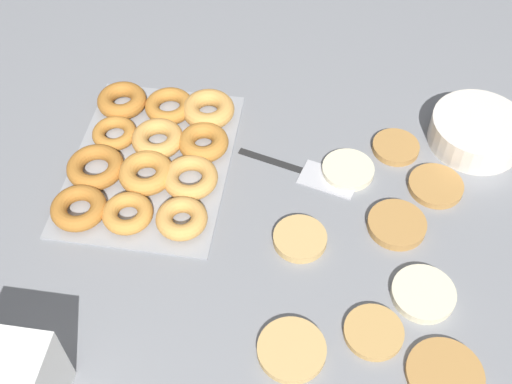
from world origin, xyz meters
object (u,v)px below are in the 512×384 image
at_px(pancake_0, 300,239).
at_px(pancake_8, 374,332).
at_px(spatula, 315,175).
at_px(batter_bowl, 477,131).
at_px(pancake_1, 348,170).
at_px(pancake_2, 397,225).
at_px(pancake_3, 292,350).
at_px(pancake_7, 396,147).
at_px(donut_tray, 152,154).
at_px(pancake_5, 445,374).
at_px(pancake_6, 436,186).
at_px(pancake_4, 423,294).

bearing_deg(pancake_0, pancake_8, 39.83).
bearing_deg(spatula, batter_bowl, 39.13).
relative_size(pancake_1, spatula, 0.41).
height_order(pancake_2, pancake_3, pancake_2).
height_order(pancake_7, donut_tray, donut_tray).
height_order(pancake_1, pancake_5, pancake_1).
height_order(pancake_0, pancake_1, pancake_0).
distance_m(pancake_6, spatula, 0.22).
distance_m(pancake_0, pancake_1, 0.18).
bearing_deg(spatula, pancake_6, 15.46).
distance_m(pancake_0, pancake_3, 0.20).
xyz_separation_m(pancake_2, spatula, (-0.10, -0.15, -0.01)).
relative_size(pancake_1, pancake_4, 0.94).
xyz_separation_m(pancake_5, pancake_7, (-0.45, -0.08, 0.00)).
bearing_deg(pancake_0, pancake_7, 146.39).
bearing_deg(pancake_7, pancake_0, -33.61).
bearing_deg(donut_tray, pancake_8, 54.87).
bearing_deg(pancake_0, pancake_3, 2.31).
bearing_deg(pancake_7, pancake_3, -18.82).
bearing_deg(donut_tray, pancake_5, 56.49).
bearing_deg(pancake_6, batter_bowl, 149.51).
distance_m(pancake_2, pancake_7, 0.19).
relative_size(pancake_0, pancake_1, 0.95).
height_order(pancake_1, pancake_6, same).
bearing_deg(pancake_6, pancake_1, -95.68).
bearing_deg(pancake_0, pancake_4, 69.44).
height_order(pancake_4, spatula, pancake_4).
height_order(donut_tray, batter_bowl, batter_bowl).
bearing_deg(pancake_1, pancake_6, 84.32).
bearing_deg(donut_tray, batter_bowl, 103.17).
bearing_deg(pancake_2, pancake_3, -30.95).
bearing_deg(pancake_3, pancake_5, 88.75).
relative_size(donut_tray, spatula, 1.70).
height_order(pancake_7, spatula, pancake_7).
height_order(pancake_3, batter_bowl, batter_bowl).
distance_m(pancake_2, pancake_4, 0.14).
xyz_separation_m(pancake_4, spatula, (-0.23, -0.19, -0.01)).
distance_m(pancake_5, donut_tray, 0.64).
xyz_separation_m(pancake_1, pancake_8, (0.32, 0.06, -0.00)).
distance_m(pancake_4, donut_tray, 0.55).
distance_m(pancake_0, donut_tray, 0.33).
xyz_separation_m(pancake_0, pancake_1, (-0.17, 0.07, -0.00)).
relative_size(pancake_1, donut_tray, 0.24).
bearing_deg(pancake_5, pancake_3, -91.25).
height_order(pancake_7, batter_bowl, batter_bowl).
height_order(pancake_4, pancake_8, pancake_4).
distance_m(pancake_0, pancake_6, 0.28).
height_order(pancake_1, pancake_8, same).
xyz_separation_m(pancake_2, pancake_7, (-0.19, -0.00, -0.00)).
xyz_separation_m(pancake_3, pancake_5, (0.00, 0.23, -0.00)).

